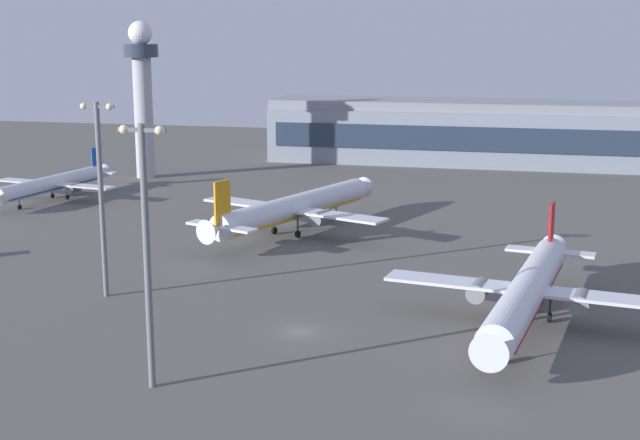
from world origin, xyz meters
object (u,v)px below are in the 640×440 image
(airplane_near_gate, at_px, (528,290))
(apron_light_west, at_px, (101,187))
(control_tower, at_px, (142,88))
(apron_light_central, at_px, (146,241))
(airplane_terminal_side, at_px, (53,184))
(airplane_taxiway_distant, at_px, (293,208))

(airplane_near_gate, relative_size, apron_light_west, 1.75)
(control_tower, xyz_separation_m, apron_light_central, (52.90, -117.55, -6.25))
(control_tower, height_order, airplane_near_gate, control_tower)
(airplane_terminal_side, bearing_deg, control_tower, -92.67)
(airplane_terminal_side, bearing_deg, airplane_taxiway_distant, 171.52)
(airplane_near_gate, xyz_separation_m, apron_light_central, (-36.32, -27.55, 10.59))
(airplane_taxiway_distant, relative_size, apron_light_central, 1.71)
(airplane_near_gate, xyz_separation_m, airplane_terminal_side, (-95.94, 58.91, -0.91))
(control_tower, relative_size, airplane_taxiway_distant, 0.82)
(airplane_near_gate, height_order, apron_light_west, apron_light_west)
(airplane_near_gate, height_order, airplane_terminal_side, airplane_near_gate)
(airplane_taxiway_distant, bearing_deg, airplane_terminal_side, -177.20)
(control_tower, height_order, airplane_taxiway_distant, control_tower)
(airplane_near_gate, bearing_deg, apron_light_west, 9.71)
(control_tower, bearing_deg, airplane_near_gate, -45.25)
(airplane_terminal_side, xyz_separation_m, apron_light_west, (41.24, -59.46, 11.27))
(airplane_taxiway_distant, bearing_deg, airplane_near_gate, -24.85)
(control_tower, bearing_deg, apron_light_central, -65.77)
(control_tower, distance_m, apron_light_west, 97.12)
(control_tower, bearing_deg, airplane_taxiway_distant, -44.91)
(airplane_taxiway_distant, height_order, airplane_terminal_side, airplane_taxiway_distant)
(airplane_taxiway_distant, bearing_deg, apron_light_west, -89.21)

